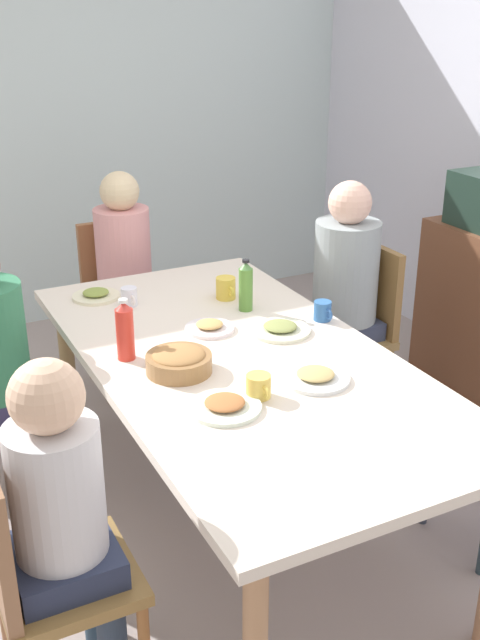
{
  "coord_description": "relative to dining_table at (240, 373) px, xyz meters",
  "views": [
    {
      "loc": [
        2.34,
        -1.18,
        2.02
      ],
      "look_at": [
        0.0,
        0.0,
        0.9
      ],
      "focal_mm": 43.07,
      "sensor_mm": 36.0,
      "label": 1
    }
  ],
  "objects": [
    {
      "name": "cup_1",
      "position": [
        -0.68,
        -0.2,
        0.11
      ],
      "size": [
        0.11,
        0.07,
        0.08
      ],
      "color": "white",
      "rests_on": "dining_table"
    },
    {
      "name": "dining_table",
      "position": [
        0.0,
        0.0,
        0.0
      ],
      "size": [
        2.12,
        1.07,
        0.75
      ],
      "color": "silver",
      "rests_on": "ground_plane"
    },
    {
      "name": "cup_3",
      "position": [
        0.31,
        -0.09,
        0.11
      ],
      "size": [
        0.12,
        0.09,
        0.08
      ],
      "color": "#E5C255",
      "rests_on": "dining_table"
    },
    {
      "name": "bottle_0",
      "position": [
        -0.41,
        0.23,
        0.18
      ],
      "size": [
        0.06,
        0.06,
        0.23
      ],
      "color": "#518533",
      "rests_on": "dining_table"
    },
    {
      "name": "cup_2",
      "position": [
        -0.16,
        0.47,
        0.11
      ],
      "size": [
        0.11,
        0.07,
        0.08
      ],
      "color": "#3062A3",
      "rests_on": "dining_table"
    },
    {
      "name": "plate_1",
      "position": [
        0.3,
        0.15,
        0.08
      ],
      "size": [
        0.24,
        0.24,
        0.04
      ],
      "color": "white",
      "rests_on": "dining_table"
    },
    {
      "name": "cup_0",
      "position": [
        -0.57,
        0.21,
        0.12
      ],
      "size": [
        0.12,
        0.09,
        0.1
      ],
      "color": "gold",
      "rests_on": "dining_table"
    },
    {
      "name": "plate_0",
      "position": [
        -0.28,
        0.0,
        0.08
      ],
      "size": [
        0.2,
        0.2,
        0.04
      ],
      "color": "white",
      "rests_on": "dining_table"
    },
    {
      "name": "plate_3",
      "position": [
        0.34,
        -0.23,
        0.08
      ],
      "size": [
        0.25,
        0.25,
        0.04
      ],
      "color": "white",
      "rests_on": "dining_table"
    },
    {
      "name": "person_3",
      "position": [
        -0.53,
        0.83,
        0.06
      ],
      "size": [
        0.31,
        0.31,
        1.23
      ],
      "color": "#2B2F52",
      "rests_on": "ground_plane"
    },
    {
      "name": "bottle_1",
      "position": [
        -0.18,
        -0.39,
        0.18
      ],
      "size": [
        0.07,
        0.07,
        0.24
      ],
      "color": "red",
      "rests_on": "dining_table"
    },
    {
      "name": "person_4",
      "position": [
        -1.35,
        0.0,
        0.03
      ],
      "size": [
        0.3,
        0.3,
        1.2
      ],
      "color": "brown",
      "rests_on": "ground_plane"
    },
    {
      "name": "chair_4",
      "position": [
        -1.44,
        0.0,
        -0.17
      ],
      "size": [
        0.4,
        0.4,
        0.9
      ],
      "color": "#826141",
      "rests_on": "ground_plane"
    },
    {
      "name": "wall_left",
      "position": [
        -2.56,
        0.0,
        0.62
      ],
      "size": [
        0.12,
        4.22,
        2.6
      ],
      "primitive_type": "cube",
      "color": "silver",
      "rests_on": "ground_plane"
    },
    {
      "name": "ground_plane",
      "position": [
        0.0,
        0.0,
        -0.68
      ],
      "size": [
        5.99,
        5.99,
        0.0
      ],
      "primitive_type": "plane",
      "color": "#A1928F"
    },
    {
      "name": "bowl_0",
      "position": [
        0.02,
        -0.26,
        0.11
      ],
      "size": [
        0.24,
        0.24,
        0.09
      ],
      "color": "olive",
      "rests_on": "dining_table"
    },
    {
      "name": "chair_3",
      "position": [
        -0.53,
        0.92,
        -0.17
      ],
      "size": [
        0.4,
        0.4,
        0.9
      ],
      "color": "olive",
      "rests_on": "ground_plane"
    },
    {
      "name": "plate_4",
      "position": [
        -0.13,
        0.25,
        0.08
      ],
      "size": [
        0.25,
        0.25,
        0.04
      ],
      "color": "silver",
      "rests_on": "dining_table"
    },
    {
      "name": "plate_2",
      "position": [
        -0.84,
        -0.31,
        0.08
      ],
      "size": [
        0.21,
        0.21,
        0.04
      ],
      "color": "#EDE5C2",
      "rests_on": "dining_table"
    },
    {
      "name": "chair_2",
      "position": [
        0.53,
        -0.92,
        -0.17
      ],
      "size": [
        0.4,
        0.4,
        0.9
      ],
      "color": "olive",
      "rests_on": "ground_plane"
    },
    {
      "name": "person_2",
      "position": [
        0.53,
        -0.82,
        0.0
      ],
      "size": [
        0.3,
        0.3,
        1.15
      ],
      "color": "#24394C",
      "rests_on": "ground_plane"
    }
  ]
}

